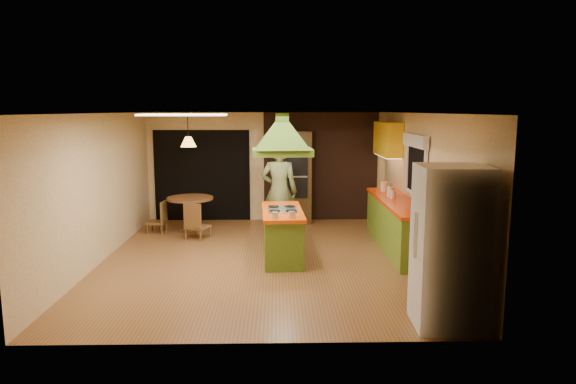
{
  "coord_description": "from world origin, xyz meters",
  "views": [
    {
      "loc": [
        0.24,
        -8.6,
        2.56
      ],
      "look_at": [
        0.42,
        0.16,
        1.15
      ],
      "focal_mm": 32.0,
      "sensor_mm": 36.0,
      "label": 1
    }
  ],
  "objects_px": {
    "man": "(279,192)",
    "refrigerator": "(450,247)",
    "canister_large": "(384,187)",
    "dining_table": "(190,207)",
    "kitchen_island": "(282,234)",
    "wall_oven": "(295,177)"
  },
  "relations": [
    {
      "from": "canister_large",
      "to": "man",
      "type": "bearing_deg",
      "value": -170.15
    },
    {
      "from": "kitchen_island",
      "to": "canister_large",
      "type": "xyz_separation_m",
      "value": [
        2.08,
        1.57,
        0.59
      ]
    },
    {
      "from": "canister_large",
      "to": "dining_table",
      "type": "bearing_deg",
      "value": 172.96
    },
    {
      "from": "man",
      "to": "canister_large",
      "type": "xyz_separation_m",
      "value": [
        2.13,
        0.37,
        0.04
      ]
    },
    {
      "from": "man",
      "to": "refrigerator",
      "type": "relative_size",
      "value": 1.02
    },
    {
      "from": "canister_large",
      "to": "kitchen_island",
      "type": "bearing_deg",
      "value": -142.93
    },
    {
      "from": "man",
      "to": "canister_large",
      "type": "height_order",
      "value": "man"
    },
    {
      "from": "kitchen_island",
      "to": "canister_large",
      "type": "height_order",
      "value": "canister_large"
    },
    {
      "from": "dining_table",
      "to": "canister_large",
      "type": "xyz_separation_m",
      "value": [
        4.01,
        -0.49,
        0.51
      ]
    },
    {
      "from": "man",
      "to": "refrigerator",
      "type": "bearing_deg",
      "value": 122.74
    },
    {
      "from": "wall_oven",
      "to": "canister_large",
      "type": "bearing_deg",
      "value": -40.26
    },
    {
      "from": "wall_oven",
      "to": "kitchen_island",
      "type": "bearing_deg",
      "value": -99.63
    },
    {
      "from": "kitchen_island",
      "to": "man",
      "type": "bearing_deg",
      "value": 90.08
    },
    {
      "from": "wall_oven",
      "to": "dining_table",
      "type": "bearing_deg",
      "value": -163.13
    },
    {
      "from": "kitchen_island",
      "to": "dining_table",
      "type": "xyz_separation_m",
      "value": [
        -1.93,
        2.06,
        0.08
      ]
    },
    {
      "from": "man",
      "to": "wall_oven",
      "type": "xyz_separation_m",
      "value": [
        0.37,
        1.69,
        0.06
      ]
    },
    {
      "from": "kitchen_island",
      "to": "wall_oven",
      "type": "distance_m",
      "value": 2.97
    },
    {
      "from": "man",
      "to": "canister_large",
      "type": "bearing_deg",
      "value": -163.52
    },
    {
      "from": "refrigerator",
      "to": "dining_table",
      "type": "distance_m",
      "value": 6.28
    },
    {
      "from": "wall_oven",
      "to": "canister_large",
      "type": "height_order",
      "value": "wall_oven"
    },
    {
      "from": "dining_table",
      "to": "canister_large",
      "type": "height_order",
      "value": "canister_large"
    },
    {
      "from": "kitchen_island",
      "to": "dining_table",
      "type": "height_order",
      "value": "kitchen_island"
    }
  ]
}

